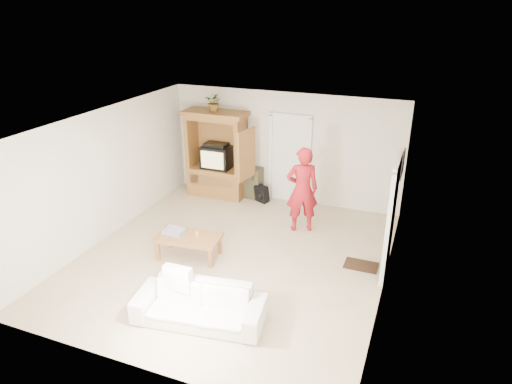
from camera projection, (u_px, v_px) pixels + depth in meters
floor at (233, 258)px, 8.61m from camera, size 6.00×6.00×0.00m
ceiling at (230, 123)px, 7.60m from camera, size 6.00×6.00×0.00m
wall_back at (284, 148)px, 10.67m from camera, size 5.50×0.00×5.50m
wall_front at (130, 285)px, 5.53m from camera, size 5.50×0.00×5.50m
wall_left at (105, 175)px, 9.03m from camera, size 0.00×6.00×6.00m
wall_right at (391, 220)px, 7.18m from camera, size 0.00×6.00×6.00m
armoire at (218, 160)px, 11.07m from camera, size 1.82×1.14×2.10m
door_back at (290, 160)px, 10.71m from camera, size 0.85×0.05×2.04m
doorway_right at (391, 220)px, 7.81m from camera, size 0.05×0.90×2.04m
framed_picture at (403, 164)px, 8.70m from camera, size 0.03×0.60×0.48m
doormat at (361, 265)px, 8.35m from camera, size 0.60×0.40×0.02m
plant at (214, 102)px, 10.50m from camera, size 0.40×0.34×0.44m
man at (302, 190)px, 9.32m from camera, size 0.78×0.67×1.82m
sofa at (199, 305)px, 6.82m from camera, size 2.05×1.03×0.57m
coffee_table at (189, 239)px, 8.50m from camera, size 1.26×0.79×0.44m
towel at (174, 231)px, 8.57m from camera, size 0.38×0.28×0.08m
candle at (197, 234)px, 8.45m from camera, size 0.08×0.08×0.10m
backpack_black at (262, 194)px, 10.92m from camera, size 0.37×0.31×0.40m
backpack_olive at (253, 183)px, 11.10m from camera, size 0.44×0.34×0.77m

